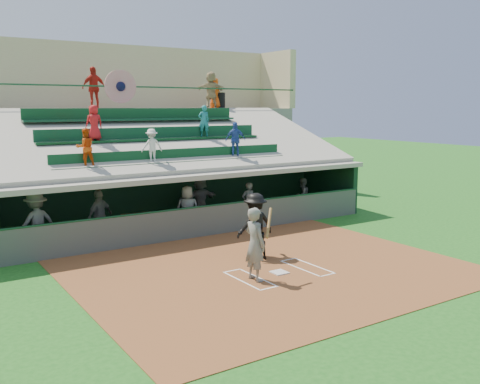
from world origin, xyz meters
TOP-DOWN VIEW (x-y plane):
  - ground at (0.00, 0.00)m, footprint 100.00×100.00m
  - dirt_slab at (0.00, 0.50)m, footprint 11.00×9.00m
  - home_plate at (0.00, 0.00)m, footprint 0.43×0.43m
  - batters_box_chalk at (0.00, 0.00)m, footprint 2.65×1.85m
  - dugout_floor at (0.00, 6.75)m, footprint 16.00×3.50m
  - concourse_slab at (0.00, 13.50)m, footprint 20.00×3.00m
  - grandstand at (-0.01, 10.51)m, footprint 20.40×10.40m
  - batter_at_plate at (-0.94, -0.14)m, footprint 0.89×0.80m
  - catcher at (0.25, 1.40)m, footprint 0.63×0.53m
  - home_umpire at (0.45, 1.87)m, footprint 1.31×0.76m
  - dugout_bench at (0.04, 7.98)m, footprint 13.41×5.60m
  - dugout_player_a at (-5.28, 5.85)m, footprint 1.44×1.05m
  - dugout_player_b at (-3.12, 6.12)m, footprint 1.17×0.90m
  - dugout_player_c at (0.05, 5.67)m, footprint 1.03×0.91m
  - dugout_player_d at (1.36, 7.09)m, footprint 1.82×0.76m
  - dugout_player_e at (3.05, 6.09)m, footprint 0.61×0.43m
  - dugout_player_f at (6.07, 6.31)m, footprint 0.86×0.73m
  - trash_bin at (5.79, 12.86)m, footprint 0.55×0.55m
  - concourse_staff_a at (-1.01, 12.62)m, footprint 1.14×0.54m
  - concourse_staff_b at (5.40, 12.74)m, footprint 0.80×0.56m
  - concourse_staff_c at (5.00, 12.43)m, footprint 1.80×0.85m

SIDE VIEW (x-z plane):
  - ground at x=0.00m, z-range 0.00..0.00m
  - dirt_slab at x=0.00m, z-range 0.00..0.02m
  - dugout_floor at x=0.00m, z-range 0.00..0.04m
  - batters_box_chalk at x=0.00m, z-range 0.02..0.03m
  - home_plate at x=0.00m, z-range 0.02..0.05m
  - dugout_bench at x=0.04m, z-range 0.04..0.47m
  - catcher at x=0.25m, z-range 0.02..1.19m
  - dugout_player_f at x=6.07m, z-range 0.04..1.59m
  - dugout_player_e at x=3.05m, z-range 0.04..1.66m
  - dugout_player_c at x=0.05m, z-range 0.04..1.82m
  - dugout_player_b at x=-3.12m, z-range 0.04..1.89m
  - dugout_player_d at x=1.36m, z-range 0.04..1.95m
  - home_umpire at x=0.45m, z-range 0.02..2.02m
  - batter_at_plate at x=-0.94m, z-range 0.02..2.04m
  - dugout_player_a at x=-5.28m, z-range 0.04..2.04m
  - grandstand at x=-0.01m, z-range -1.64..6.16m
  - concourse_slab at x=0.00m, z-range 0.00..4.60m
  - trash_bin at x=5.79m, z-range 4.60..5.43m
  - concourse_staff_b at x=5.40m, z-range 4.60..6.17m
  - concourse_staff_c at x=5.00m, z-range 4.60..6.46m
  - concourse_staff_a at x=-1.01m, z-range 4.60..6.49m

